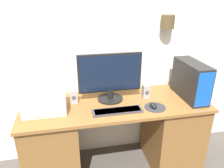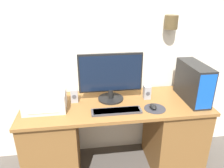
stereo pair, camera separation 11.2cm
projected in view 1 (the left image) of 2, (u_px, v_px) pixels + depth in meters
wall_back at (108, 36)px, 2.18m from camera, size 6.40×0.18×2.70m
desk at (115, 136)px, 2.21m from camera, size 1.74×0.63×0.78m
monitor at (110, 76)px, 2.04m from camera, size 0.60×0.25×0.46m
keyboard at (118, 111)px, 1.91m from camera, size 0.44×0.12×0.02m
mousepad at (155, 107)px, 1.98m from camera, size 0.19×0.19×0.00m
mouse at (153, 105)px, 1.97m from camera, size 0.06×0.10×0.04m
computer_tower at (191, 80)px, 2.11m from camera, size 0.17×0.46×0.36m
printer at (45, 103)px, 1.89m from camera, size 0.36×0.26×0.17m
speaker_left at (74, 96)px, 2.05m from camera, size 0.07×0.07×0.13m
speaker_right at (146, 91)px, 2.15m from camera, size 0.07×0.07×0.13m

